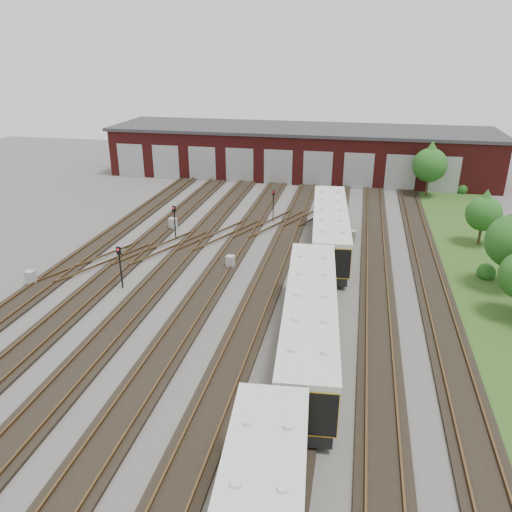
# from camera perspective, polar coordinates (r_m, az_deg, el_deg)

# --- Properties ---
(ground) EXTENTS (120.00, 120.00, 0.00)m
(ground) POSITION_cam_1_polar(r_m,az_deg,el_deg) (33.10, -3.82, -6.66)
(ground) COLOR #464341
(ground) RESTS_ON ground
(track_network) EXTENTS (30.40, 70.00, 0.33)m
(track_network) POSITION_cam_1_polar(r_m,az_deg,el_deg) (33.58, -3.84, -5.98)
(track_network) COLOR black
(track_network) RESTS_ON ground
(maintenance_shed) EXTENTS (51.00, 12.50, 6.35)m
(maintenance_shed) POSITION_cam_1_polar(r_m,az_deg,el_deg) (69.39, 5.03, 11.87)
(maintenance_shed) COLOR #581716
(maintenance_shed) RESTS_ON ground
(grass_verge) EXTENTS (8.00, 55.00, 0.05)m
(grass_verge) POSITION_cam_1_polar(r_m,az_deg,el_deg) (42.49, 25.75, -2.06)
(grass_verge) COLOR #254517
(grass_verge) RESTS_ON ground
(metro_train) EXTENTS (4.14, 47.95, 3.26)m
(metro_train) POSITION_cam_1_polar(r_m,az_deg,el_deg) (28.43, 6.18, -7.42)
(metro_train) COLOR black
(metro_train) RESTS_ON ground
(signal_mast_0) EXTENTS (0.29, 0.27, 3.17)m
(signal_mast_0) POSITION_cam_1_polar(r_m,az_deg,el_deg) (45.51, -9.30, 4.31)
(signal_mast_0) COLOR black
(signal_mast_0) RESTS_ON ground
(signal_mast_1) EXTENTS (0.30, 0.28, 3.22)m
(signal_mast_1) POSITION_cam_1_polar(r_m,az_deg,el_deg) (36.90, -15.30, -0.63)
(signal_mast_1) COLOR black
(signal_mast_1) RESTS_ON ground
(signal_mast_2) EXTENTS (0.27, 0.26, 3.18)m
(signal_mast_2) POSITION_cam_1_polar(r_m,az_deg,el_deg) (49.88, 1.98, 6.21)
(signal_mast_2) COLOR black
(signal_mast_2) RESTS_ON ground
(signal_mast_3) EXTENTS (0.31, 0.30, 3.58)m
(signal_mast_3) POSITION_cam_1_polar(r_m,az_deg,el_deg) (45.17, 9.35, 4.47)
(signal_mast_3) COLOR black
(signal_mast_3) RESTS_ON ground
(relay_cabinet_0) EXTENTS (0.69, 0.58, 1.11)m
(relay_cabinet_0) POSITION_cam_1_polar(r_m,az_deg,el_deg) (40.27, -24.35, -2.29)
(relay_cabinet_0) COLOR #A1A4A6
(relay_cabinet_0) RESTS_ON ground
(relay_cabinet_1) EXTENTS (0.73, 0.62, 1.14)m
(relay_cabinet_1) POSITION_cam_1_polar(r_m,az_deg,el_deg) (48.56, -9.48, 3.63)
(relay_cabinet_1) COLOR #A1A4A6
(relay_cabinet_1) RESTS_ON ground
(relay_cabinet_2) EXTENTS (0.66, 0.55, 1.07)m
(relay_cabinet_2) POSITION_cam_1_polar(r_m,az_deg,el_deg) (39.48, -2.94, -0.69)
(relay_cabinet_2) COLOR #A1A4A6
(relay_cabinet_2) RESTS_ON ground
(relay_cabinet_3) EXTENTS (0.81, 0.74, 1.13)m
(relay_cabinet_3) POSITION_cam_1_polar(r_m,az_deg,el_deg) (45.49, 10.93, 2.20)
(relay_cabinet_3) COLOR #A1A4A6
(relay_cabinet_3) RESTS_ON ground
(relay_cabinet_4) EXTENTS (0.76, 0.67, 1.10)m
(relay_cabinet_4) POSITION_cam_1_polar(r_m,az_deg,el_deg) (38.08, 7.62, -1.77)
(relay_cabinet_4) COLOR #A1A4A6
(relay_cabinet_4) RESTS_ON ground
(tree_0) EXTENTS (3.90, 3.90, 6.46)m
(tree_0) POSITION_cam_1_polar(r_m,az_deg,el_deg) (61.58, 19.30, 10.21)
(tree_0) COLOR #342817
(tree_0) RESTS_ON ground
(tree_1) EXTENTS (3.05, 3.05, 5.05)m
(tree_1) POSITION_cam_1_polar(r_m,az_deg,el_deg) (47.67, 24.66, 4.85)
(tree_1) COLOR #342817
(tree_1) RESTS_ON ground
(bush_0) EXTENTS (1.31, 1.31, 1.31)m
(bush_0) POSITION_cam_1_polar(r_m,az_deg,el_deg) (41.56, 24.91, -1.49)
(bush_0) COLOR #164C15
(bush_0) RESTS_ON ground
(bush_1) EXTENTS (1.30, 1.30, 1.30)m
(bush_1) POSITION_cam_1_polar(r_m,az_deg,el_deg) (41.67, 24.81, -1.41)
(bush_1) COLOR #164C15
(bush_1) RESTS_ON ground
(bush_2) EXTENTS (1.45, 1.45, 1.45)m
(bush_2) POSITION_cam_1_polar(r_m,az_deg,el_deg) (65.21, 22.50, 7.28)
(bush_2) COLOR #164C15
(bush_2) RESTS_ON ground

